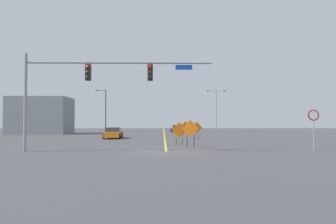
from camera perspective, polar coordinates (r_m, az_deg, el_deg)
The scene contains 13 objects.
ground at distance 20.09m, azimuth -0.34°, elevation -7.35°, with size 135.76×135.76×0.00m, color #444447.
road_centre_stripe at distance 57.74m, azimuth -0.77°, elevation -3.70°, with size 0.16×75.42×0.01m.
traffic_signal_assembly at distance 20.72m, azimuth -14.29°, elevation 5.96°, with size 12.24×0.44×6.40m.
stop_sign at distance 22.84m, azimuth 25.45°, elevation -1.63°, with size 0.76×0.07×2.76m.
street_lamp_near_right at distance 58.07m, azimuth 8.95°, elevation 0.93°, with size 3.56×0.24×7.83m.
street_lamp_far_right at distance 58.32m, azimuth -11.65°, elevation 0.64°, with size 1.98×0.24×7.87m.
construction_sign_right_shoulder at distance 25.32m, azimuth 2.10°, elevation -3.55°, with size 1.31×0.09×1.90m.
construction_sign_left_lane at distance 39.82m, azimuth 3.28°, elevation -2.79°, with size 1.25×0.35×1.97m.
construction_sign_median_far at distance 23.19m, azimuth 4.20°, elevation -3.32°, with size 1.31×0.22×2.08m.
construction_sign_right_lane at distance 32.90m, azimuth 5.34°, elevation -3.06°, with size 1.22×0.26×1.92m.
car_blue_distant at distance 56.16m, azimuth 1.72°, elevation -3.14°, with size 2.36×4.54×1.28m.
car_orange_far at distance 36.17m, azimuth -10.14°, elevation -3.88°, with size 2.16×4.68×1.26m.
roadside_building_west at distance 52.59m, azimuth -22.54°, elevation -0.61°, with size 8.90×6.06×5.77m.
Camera 1 is at (-0.23, -19.99, 1.96)m, focal length 32.78 mm.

